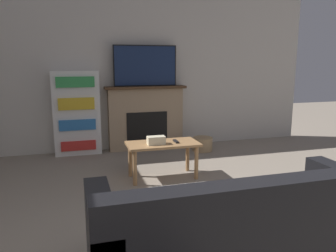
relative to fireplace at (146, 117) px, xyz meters
The scene contains 9 objects.
wall_back 0.83m from the fireplace, 128.47° to the left, with size 6.21×0.06×2.70m.
fireplace is the anchor object (origin of this frame).
tv 0.86m from the fireplace, 90.00° to the right, with size 1.05×0.03×0.66m.
couch 3.59m from the fireplace, 91.91° to the right, with size 2.01×0.89×0.83m.
coffee_table 1.50m from the fireplace, 94.00° to the right, with size 0.91×0.45×0.46m.
tissue_box 1.55m from the fireplace, 97.51° to the right, with size 0.22×0.12×0.10m.
remote_control 1.51m from the fireplace, 87.56° to the right, with size 0.04×0.15×0.02m.
bookshelf 1.13m from the fireplace, behind, with size 0.72×0.29×1.33m.
storage_basket 1.06m from the fireplace, 25.02° to the right, with size 0.33×0.33×0.23m.
Camera 1 is at (-1.04, -1.08, 1.46)m, focal length 35.00 mm.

